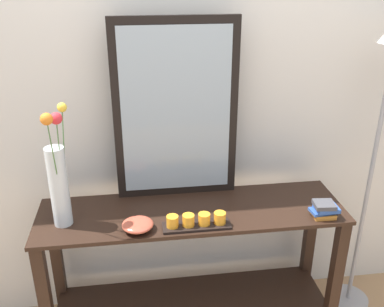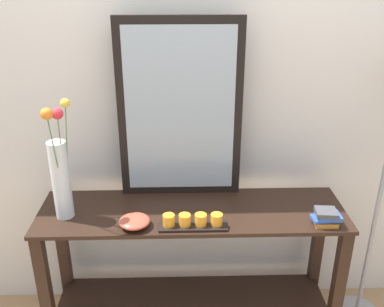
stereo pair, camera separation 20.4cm
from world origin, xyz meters
name	(u,v)px [view 1 (the left image)]	position (x,y,z in m)	size (l,w,h in m)	color
wall_back	(183,81)	(0.00, 0.34, 1.35)	(6.40, 0.08, 2.70)	silver
console_table	(192,259)	(0.00, 0.00, 0.48)	(1.52, 0.43, 0.78)	black
mirror_leaning	(176,112)	(-0.05, 0.18, 1.24)	(0.62, 0.03, 0.91)	black
tall_vase_left	(58,180)	(-0.61, -0.04, 1.01)	(0.11, 0.20, 0.58)	silver
candle_tray	(196,222)	(0.00, -0.15, 0.81)	(0.32, 0.09, 0.07)	black
decorative_bowl	(138,225)	(-0.27, -0.14, 0.81)	(0.15, 0.15, 0.05)	#B24C38
book_stack	(325,209)	(0.63, -0.15, 0.82)	(0.14, 0.10, 0.08)	orange
floor_lamp	(379,129)	(0.98, 0.09, 1.13)	(0.24, 0.24, 1.66)	#9E9EA3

